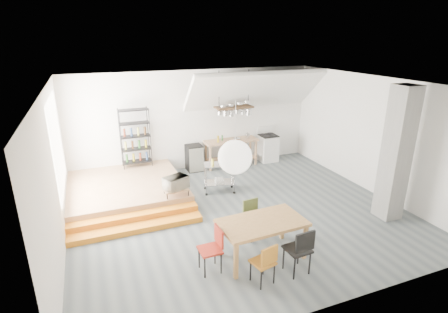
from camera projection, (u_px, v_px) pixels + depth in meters
name	position (u px, v px, depth m)	size (l,w,h in m)	color
floor	(239.00, 212.00, 8.77)	(8.00, 8.00, 0.00)	#4D5559
wall_back	(196.00, 120.00, 11.32)	(8.00, 0.04, 3.20)	silver
wall_left	(54.00, 176.00, 6.86)	(0.04, 7.00, 3.20)	silver
wall_right	(372.00, 135.00, 9.64)	(0.04, 7.00, 3.20)	silver
ceiling	(241.00, 83.00, 7.72)	(8.00, 7.00, 0.02)	white
slope_ceiling	(255.00, 90.00, 11.11)	(4.40, 1.80, 0.15)	white
window_pane	(57.00, 145.00, 8.11)	(0.02, 2.50, 2.20)	white
platform	(126.00, 189.00, 9.59)	(3.00, 3.00, 0.40)	#9B724D
step_lower	(137.00, 228.00, 7.93)	(3.00, 0.35, 0.13)	orange
step_upper	(135.00, 218.00, 8.21)	(3.00, 0.35, 0.27)	orange
concrete_column	(396.00, 154.00, 8.08)	(0.50, 0.50, 3.20)	slate
kitchen_counter	(231.00, 148.00, 11.72)	(1.80, 0.60, 0.91)	#9B724D
stove	(268.00, 147.00, 12.26)	(0.60, 0.60, 1.18)	white
pot_rack	(235.00, 110.00, 11.08)	(1.20, 0.50, 1.43)	#3B2917
wire_shelving	(135.00, 137.00, 10.45)	(0.88, 0.38, 1.80)	black
microwave_shelf	(176.00, 189.00, 8.76)	(0.60, 0.40, 0.16)	#9B724D
paper_lantern	(235.00, 157.00, 6.07)	(0.60, 0.60, 0.60)	white
dining_table	(262.00, 225.00, 6.79)	(1.71, 1.01, 0.79)	olive
chair_mustard	(265.00, 261.00, 6.09)	(0.44, 0.44, 0.81)	#A6661C
chair_black	(300.00, 248.00, 6.33)	(0.46, 0.46, 0.94)	black
chair_olive	(253.00, 215.00, 7.59)	(0.42, 0.42, 0.85)	#505D2C
chair_red	(213.00, 246.00, 6.46)	(0.41, 0.41, 0.88)	#AB2718
rolling_cart	(219.00, 174.00, 9.76)	(0.93, 0.65, 0.84)	silver
mini_fridge	(194.00, 158.00, 11.38)	(0.50, 0.50, 0.85)	black
microwave	(176.00, 183.00, 8.71)	(0.58, 0.39, 0.32)	beige
bowl	(237.00, 139.00, 11.63)	(0.22, 0.22, 0.06)	silver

